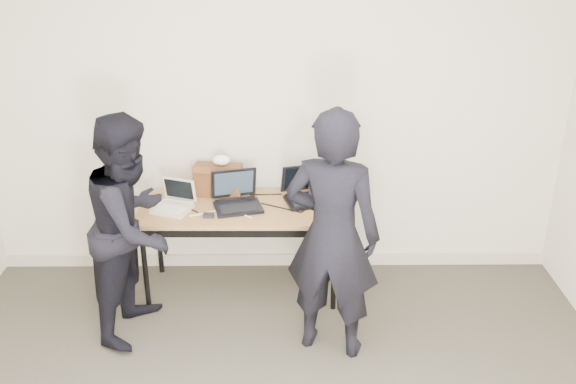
{
  "coord_description": "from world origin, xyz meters",
  "views": [
    {
      "loc": [
        0.06,
        -2.44,
        2.76
      ],
      "look_at": [
        0.1,
        1.6,
        0.95
      ],
      "focal_mm": 40.0,
      "sensor_mm": 36.0,
      "label": 1
    }
  ],
  "objects_px": {
    "laptop_center": "(237,198)",
    "equipment_box": "(324,188)",
    "laptop_beige": "(174,204)",
    "person_typist": "(332,236)",
    "person_observer": "(133,227)",
    "laptop_right": "(307,192)",
    "leather_satchel": "(218,179)",
    "desk": "(241,214)"
  },
  "relations": [
    {
      "from": "laptop_center",
      "to": "equipment_box",
      "type": "height_order",
      "value": "laptop_center"
    },
    {
      "from": "laptop_beige",
      "to": "equipment_box",
      "type": "height_order",
      "value": "laptop_beige"
    },
    {
      "from": "person_typist",
      "to": "equipment_box",
      "type": "bearing_deg",
      "value": -72.68
    },
    {
      "from": "laptop_center",
      "to": "person_observer",
      "type": "distance_m",
      "value": 0.82
    },
    {
      "from": "laptop_right",
      "to": "person_typist",
      "type": "distance_m",
      "value": 0.85
    },
    {
      "from": "leather_satchel",
      "to": "laptop_right",
      "type": "bearing_deg",
      "value": -0.52
    },
    {
      "from": "laptop_center",
      "to": "person_typist",
      "type": "bearing_deg",
      "value": -62.04
    },
    {
      "from": "desk",
      "to": "laptop_right",
      "type": "xyz_separation_m",
      "value": [
        0.5,
        0.13,
        0.12
      ]
    },
    {
      "from": "laptop_beige",
      "to": "person_observer",
      "type": "height_order",
      "value": "person_observer"
    },
    {
      "from": "laptop_beige",
      "to": "person_observer",
      "type": "distance_m",
      "value": 0.47
    },
    {
      "from": "person_observer",
      "to": "equipment_box",
      "type": "bearing_deg",
      "value": -50.71
    },
    {
      "from": "person_typist",
      "to": "person_observer",
      "type": "relative_size",
      "value": 1.07
    },
    {
      "from": "laptop_right",
      "to": "person_observer",
      "type": "distance_m",
      "value": 1.33
    },
    {
      "from": "laptop_center",
      "to": "leather_satchel",
      "type": "height_order",
      "value": "laptop_center"
    },
    {
      "from": "laptop_beige",
      "to": "person_observer",
      "type": "xyz_separation_m",
      "value": [
        -0.21,
        -0.42,
        0.03
      ]
    },
    {
      "from": "equipment_box",
      "to": "person_observer",
      "type": "height_order",
      "value": "person_observer"
    },
    {
      "from": "equipment_box",
      "to": "person_typist",
      "type": "height_order",
      "value": "person_typist"
    },
    {
      "from": "person_typist",
      "to": "person_observer",
      "type": "height_order",
      "value": "person_typist"
    },
    {
      "from": "laptop_right",
      "to": "leather_satchel",
      "type": "xyz_separation_m",
      "value": [
        -0.68,
        0.09,
        0.07
      ]
    },
    {
      "from": "leather_satchel",
      "to": "person_typist",
      "type": "xyz_separation_m",
      "value": [
        0.81,
        -0.93,
        0.0
      ]
    },
    {
      "from": "person_typist",
      "to": "laptop_right",
      "type": "bearing_deg",
      "value": -63.74
    },
    {
      "from": "leather_satchel",
      "to": "person_typist",
      "type": "relative_size",
      "value": 0.22
    },
    {
      "from": "laptop_beige",
      "to": "person_typist",
      "type": "relative_size",
      "value": 0.2
    },
    {
      "from": "laptop_center",
      "to": "equipment_box",
      "type": "xyz_separation_m",
      "value": [
        0.66,
        0.17,
        0.01
      ]
    },
    {
      "from": "person_typist",
      "to": "person_observer",
      "type": "xyz_separation_m",
      "value": [
        -1.32,
        0.25,
        -0.06
      ]
    },
    {
      "from": "laptop_beige",
      "to": "equipment_box",
      "type": "relative_size",
      "value": 1.46
    },
    {
      "from": "desk",
      "to": "laptop_right",
      "type": "height_order",
      "value": "laptop_right"
    },
    {
      "from": "desk",
      "to": "person_typist",
      "type": "bearing_deg",
      "value": -47.62
    },
    {
      "from": "desk",
      "to": "equipment_box",
      "type": "xyz_separation_m",
      "value": [
        0.63,
        0.19,
        0.12
      ]
    },
    {
      "from": "leather_satchel",
      "to": "person_observer",
      "type": "height_order",
      "value": "person_observer"
    },
    {
      "from": "equipment_box",
      "to": "laptop_beige",
      "type": "bearing_deg",
      "value": -168.85
    },
    {
      "from": "desk",
      "to": "person_observer",
      "type": "height_order",
      "value": "person_observer"
    },
    {
      "from": "laptop_beige",
      "to": "leather_satchel",
      "type": "bearing_deg",
      "value": 60.17
    },
    {
      "from": "laptop_beige",
      "to": "person_observer",
      "type": "relative_size",
      "value": 0.21
    },
    {
      "from": "person_typist",
      "to": "person_observer",
      "type": "bearing_deg",
      "value": 6.68
    },
    {
      "from": "laptop_center",
      "to": "equipment_box",
      "type": "distance_m",
      "value": 0.68
    },
    {
      "from": "laptop_right",
      "to": "leather_satchel",
      "type": "bearing_deg",
      "value": 157.93
    },
    {
      "from": "laptop_center",
      "to": "leather_satchel",
      "type": "relative_size",
      "value": 1.08
    },
    {
      "from": "laptop_beige",
      "to": "laptop_right",
      "type": "relative_size",
      "value": 0.8
    },
    {
      "from": "laptop_beige",
      "to": "laptop_center",
      "type": "height_order",
      "value": "laptop_center"
    },
    {
      "from": "equipment_box",
      "to": "person_typist",
      "type": "distance_m",
      "value": 0.89
    },
    {
      "from": "equipment_box",
      "to": "person_observer",
      "type": "relative_size",
      "value": 0.14
    }
  ]
}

